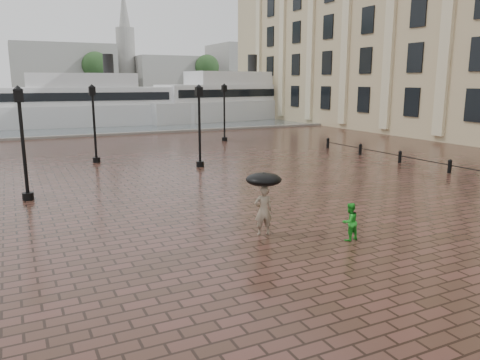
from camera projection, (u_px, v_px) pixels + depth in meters
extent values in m
plane|color=#3B251B|center=(285.00, 258.00, 12.68)|extent=(300.00, 300.00, 0.00)
plane|color=#465255|center=(44.00, 105.00, 93.54)|extent=(240.00, 240.00, 0.00)
cube|color=slate|center=(93.00, 136.00, 40.81)|extent=(80.00, 0.60, 0.30)
cube|color=#4C4C47|center=(29.00, 93.00, 153.10)|extent=(300.00, 60.00, 2.00)
cube|color=gray|center=(63.00, 68.00, 146.96)|extent=(30.00, 22.00, 14.00)
cube|color=gray|center=(170.00, 73.00, 162.32)|extent=(25.00, 22.00, 11.00)
cube|color=gray|center=(259.00, 67.00, 176.86)|extent=(35.00, 22.00, 16.00)
cylinder|color=gray|center=(126.00, 59.00, 154.94)|extent=(6.00, 6.00, 20.00)
cone|color=gray|center=(124.00, 15.00, 152.05)|extent=(5.00, 5.00, 18.00)
cylinder|color=#2D2119|center=(97.00, 84.00, 140.89)|extent=(1.00, 1.00, 8.00)
sphere|color=#213C1B|center=(95.00, 65.00, 139.75)|extent=(8.00, 8.00, 8.00)
cylinder|color=#2D2119|center=(207.00, 84.00, 156.37)|extent=(1.00, 1.00, 8.00)
sphere|color=#213C1B|center=(207.00, 67.00, 155.23)|extent=(8.00, 8.00, 8.00)
cylinder|color=#2D2119|center=(298.00, 83.00, 171.85)|extent=(1.00, 1.00, 8.00)
sphere|color=#213C1B|center=(298.00, 68.00, 170.72)|extent=(8.00, 8.00, 8.00)
cylinder|color=black|center=(450.00, 167.00, 24.36)|extent=(0.20, 0.20, 0.60)
sphere|color=black|center=(450.00, 161.00, 24.29)|extent=(0.22, 0.22, 0.22)
cylinder|color=black|center=(400.00, 158.00, 27.43)|extent=(0.20, 0.20, 0.60)
sphere|color=black|center=(400.00, 152.00, 27.37)|extent=(0.22, 0.22, 0.22)
cylinder|color=black|center=(360.00, 150.00, 30.51)|extent=(0.20, 0.20, 0.60)
sphere|color=black|center=(360.00, 145.00, 30.44)|extent=(0.22, 0.22, 0.22)
cylinder|color=black|center=(328.00, 144.00, 33.58)|extent=(0.20, 0.20, 0.60)
sphere|color=black|center=(328.00, 139.00, 33.52)|extent=(0.22, 0.22, 0.22)
cylinder|color=black|center=(28.00, 196.00, 18.86)|extent=(0.44, 0.44, 0.30)
cylinder|color=black|center=(24.00, 151.00, 18.48)|extent=(0.14, 0.14, 4.00)
cube|color=black|center=(18.00, 96.00, 18.04)|extent=(0.35, 0.35, 0.50)
sphere|color=beige|center=(18.00, 96.00, 18.04)|extent=(0.28, 0.28, 0.28)
cylinder|color=black|center=(200.00, 164.00, 26.25)|extent=(0.44, 0.44, 0.30)
cylinder|color=black|center=(200.00, 131.00, 25.87)|extent=(0.14, 0.14, 4.00)
cube|color=black|center=(199.00, 92.00, 25.42)|extent=(0.35, 0.35, 0.50)
sphere|color=beige|center=(199.00, 92.00, 25.42)|extent=(0.28, 0.28, 0.28)
cylinder|color=black|center=(225.00, 139.00, 37.62)|extent=(0.44, 0.44, 0.30)
cylinder|color=black|center=(224.00, 116.00, 37.24)|extent=(0.14, 0.14, 4.00)
cube|color=black|center=(224.00, 88.00, 36.79)|extent=(0.35, 0.35, 0.50)
sphere|color=beige|center=(224.00, 88.00, 36.79)|extent=(0.28, 0.28, 0.28)
cylinder|color=black|center=(97.00, 160.00, 27.61)|extent=(0.44, 0.44, 0.30)
cylinder|color=black|center=(95.00, 129.00, 27.23)|extent=(0.14, 0.14, 4.00)
cube|color=black|center=(92.00, 91.00, 26.79)|extent=(0.35, 0.35, 0.50)
sphere|color=beige|center=(92.00, 91.00, 26.79)|extent=(0.28, 0.28, 0.28)
imported|color=gray|center=(263.00, 210.00, 14.44)|extent=(0.63, 0.49, 1.56)
imported|color=green|center=(350.00, 222.00, 13.97)|extent=(0.61, 0.50, 1.15)
cube|color=silver|center=(85.00, 115.00, 50.72)|extent=(23.52, 7.30, 2.22)
cube|color=silver|center=(84.00, 96.00, 50.30)|extent=(18.85, 6.21, 1.85)
cube|color=silver|center=(82.00, 80.00, 49.95)|extent=(11.41, 5.09, 1.48)
cylinder|color=black|center=(108.00, 65.00, 50.61)|extent=(1.11, 1.11, 2.22)
cube|color=black|center=(85.00, 97.00, 48.06)|extent=(17.56, 1.43, 0.83)
cube|color=black|center=(82.00, 95.00, 52.53)|extent=(17.56, 1.43, 0.83)
cube|color=silver|center=(234.00, 110.00, 59.17)|extent=(25.18, 10.19, 2.35)
cube|color=silver|center=(234.00, 93.00, 58.73)|extent=(20.22, 8.54, 1.96)
cube|color=silver|center=(234.00, 78.00, 58.36)|extent=(12.39, 6.55, 1.57)
cylinder|color=black|center=(252.00, 64.00, 59.71)|extent=(1.18, 1.18, 2.35)
cube|color=black|center=(246.00, 93.00, 56.68)|extent=(18.35, 3.44, 0.88)
cube|color=black|center=(222.00, 92.00, 60.77)|extent=(18.35, 3.44, 0.88)
cylinder|color=black|center=(264.00, 193.00, 14.33)|extent=(0.02, 0.02, 0.95)
ellipsoid|color=black|center=(264.00, 179.00, 14.24)|extent=(1.10, 1.10, 0.39)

